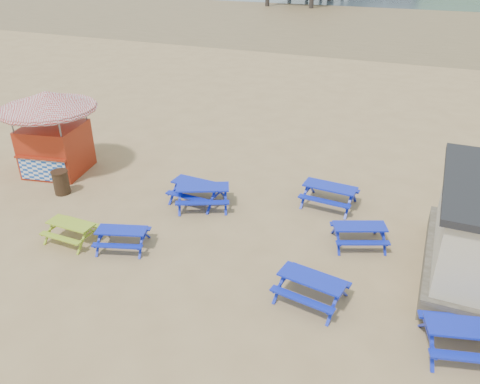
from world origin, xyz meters
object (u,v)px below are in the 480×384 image
at_px(picnic_table_blue_b, 329,196).
at_px(picnic_table_yellow, 72,231).
at_px(ice_cream_kiosk, 51,122).
at_px(litter_bin, 61,182).
at_px(picnic_table_blue_a, 203,196).

relative_size(picnic_table_blue_b, picnic_table_yellow, 1.27).
height_order(ice_cream_kiosk, litter_bin, ice_cream_kiosk).
height_order(picnic_table_blue_a, picnic_table_blue_b, picnic_table_blue_a).
xyz_separation_m(picnic_table_yellow, litter_bin, (-2.71, 2.56, 0.16)).
bearing_deg(picnic_table_blue_b, ice_cream_kiosk, -168.46).
distance_m(picnic_table_blue_b, ice_cream_kiosk, 12.01).
distance_m(picnic_table_yellow, litter_bin, 3.73).
bearing_deg(ice_cream_kiosk, picnic_table_blue_b, -3.69).
relative_size(picnic_table_blue_a, litter_bin, 2.53).
relative_size(picnic_table_blue_a, ice_cream_kiosk, 0.52).
xyz_separation_m(picnic_table_blue_a, ice_cream_kiosk, (-7.30, 0.31, 1.86)).
relative_size(picnic_table_blue_b, ice_cream_kiosk, 0.44).
xyz_separation_m(picnic_table_yellow, ice_cream_kiosk, (-4.29, 4.18, 1.94)).
bearing_deg(picnic_table_yellow, picnic_table_blue_a, 52.77).
height_order(picnic_table_blue_a, picnic_table_yellow, picnic_table_blue_a).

